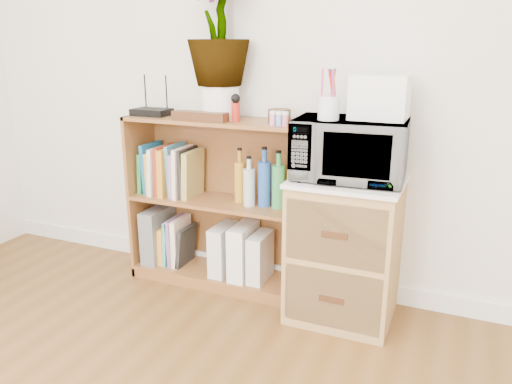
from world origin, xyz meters
The scene contains 21 objects.
skirting_board centered at (0.00, 2.24, 0.05)m, with size 4.00×0.02×0.10m, color white.
bookshelf centered at (-0.35, 2.10, 0.47)m, with size 1.00×0.30×0.95m, color brown.
wicker_unit centered at (0.40, 2.02, 0.35)m, with size 0.50×0.45×0.70m, color #9E7542.
microwave centered at (0.40, 2.02, 0.86)m, with size 0.51×0.35×0.28m, color silver.
pen_cup centered at (0.31, 1.95, 1.06)m, with size 0.10×0.10×0.11m, color white.
small_appliance centered at (0.51, 2.06, 1.10)m, with size 0.25×0.21×0.20m, color white.
router centered at (-0.73, 2.08, 0.97)m, with size 0.20×0.14×0.04m, color black.
white_bowl centered at (-0.51, 2.07, 0.97)m, with size 0.13×0.13×0.03m, color white.
plant_pot centered at (-0.32, 2.12, 1.04)m, with size 0.20×0.20×0.17m, color white.
potted_plant centered at (-0.32, 2.12, 1.41)m, with size 0.32×0.32×0.58m, color #3B702C.
trinket_box centered at (-0.38, 2.00, 0.97)m, with size 0.30×0.07×0.05m, color #3B2210.
kokeshi_doll centered at (-0.21, 2.06, 1.00)m, with size 0.04×0.04×0.09m, color #A82214.
wooden_bowl centered at (0.01, 2.11, 0.98)m, with size 0.12×0.12×0.07m, color #3A1F10.
paint_jars centered at (0.05, 2.01, 0.98)m, with size 0.10×0.04×0.05m, color #CA707C.
file_box centered at (-0.75, 2.10, 0.23)m, with size 0.10×0.26×0.32m, color slate.
magazine_holder_left centered at (-0.31, 2.09, 0.21)m, with size 0.09×0.23×0.28m, color silver.
magazine_holder_mid centered at (-0.18, 2.09, 0.22)m, with size 0.10×0.24×0.30m, color white.
magazine_holder_right centered at (-0.08, 2.09, 0.20)m, with size 0.08×0.21×0.27m, color silver.
cookbooks centered at (-0.64, 2.10, 0.63)m, with size 0.34×0.20×0.29m.
liquor_bottles centered at (-0.01, 2.10, 0.64)m, with size 0.45×0.07×0.31m.
lower_books centered at (-0.62, 2.10, 0.20)m, with size 0.17×0.19×0.29m.
Camera 1 is at (0.89, -0.25, 1.33)m, focal length 35.00 mm.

